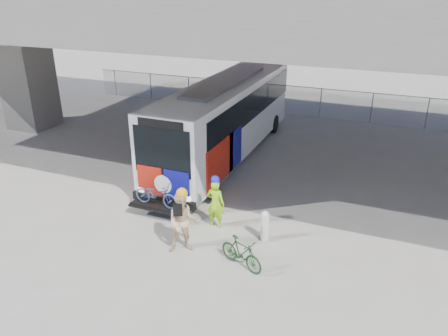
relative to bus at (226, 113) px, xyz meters
The scene contains 9 objects.
ground 4.94m from the bus, 63.41° to the right, with size 160.00×160.00×0.00m, color #9E9991.
bus is the anchor object (origin of this frame).
overpass 4.87m from the bus, ahead, with size 40.00×16.00×7.95m.
chainlink_fence 8.28m from the bus, 75.97° to the left, with size 30.00×0.06×30.00m.
brick_buildings 44.47m from the bus, 85.82° to the left, with size 54.00×22.00×12.00m.
bollard 7.80m from the bus, 58.56° to the right, with size 0.28×0.28×1.06m.
cyclist_hivis 6.79m from the bus, 71.09° to the right, with size 0.64×0.43×1.92m.
cyclist_tan 8.35m from the bus, 77.18° to the right, with size 1.22×1.14×2.20m.
bike_parked 9.17m from the bus, 65.13° to the right, with size 0.45×1.59×0.96m, color #143E19.
Camera 1 is at (5.42, -14.37, 7.89)m, focal length 35.00 mm.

